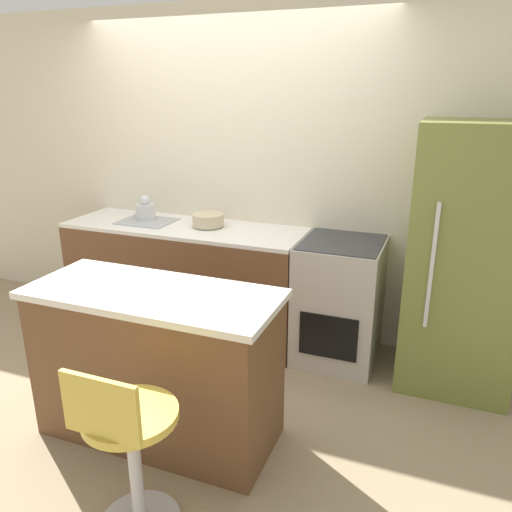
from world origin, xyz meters
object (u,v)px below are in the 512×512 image
at_px(oven_range, 339,301).
at_px(kettle, 145,210).
at_px(mixing_bowl, 208,220).
at_px(stool_chair, 129,449).
at_px(refrigerator, 465,260).

relative_size(oven_range, kettle, 4.56).
distance_m(oven_range, kettle, 1.76).
bearing_deg(kettle, mixing_bowl, -0.00).
bearing_deg(oven_range, stool_chair, -105.11).
xyz_separation_m(refrigerator, stool_chair, (-1.34, -1.91, -0.44)).
height_order(oven_range, mixing_bowl, mixing_bowl).
height_order(kettle, mixing_bowl, kettle).
distance_m(refrigerator, kettle, 2.50).
xyz_separation_m(refrigerator, mixing_bowl, (-1.91, 0.06, 0.08)).
bearing_deg(oven_range, kettle, 178.38).
xyz_separation_m(oven_range, refrigerator, (0.82, -0.01, 0.43)).
height_order(refrigerator, stool_chair, refrigerator).
height_order(stool_chair, mixing_bowl, mixing_bowl).
relative_size(stool_chair, kettle, 4.47).
xyz_separation_m(oven_range, mixing_bowl, (-1.09, 0.05, 0.51)).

